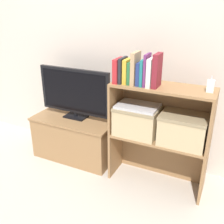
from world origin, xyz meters
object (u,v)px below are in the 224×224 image
Objects in this scene: book_crimson at (119,70)px; book_charcoal at (123,70)px; book_teal at (144,72)px; book_plum at (147,70)px; tv at (74,92)px; book_tan at (135,68)px; book_mustard at (127,71)px; book_ivory at (151,72)px; storage_basket_right at (183,128)px; book_navy at (140,74)px; baby_monitor at (211,86)px; tv_stand at (77,136)px; storage_basket_left at (137,120)px; book_maroon at (157,71)px; book_forest at (131,73)px; laptop at (138,106)px.

book_crimson is 0.95× the size of book_charcoal.
book_plum is at bearing -0.00° from book_teal.
tv is 0.75m from book_tan.
tv is 3.89× the size of book_mustard.
book_teal is (0.07, 0.00, -0.02)m from book_tan.
book_ivory is at bearing -0.00° from book_crimson.
book_mustard is 0.63m from storage_basket_right.
tv is at bearing 171.16° from book_ivory.
book_crimson is at bearing 180.00° from book_navy.
book_ivory is at bearing 0.00° from book_mustard.
storage_basket_right is at bearing -174.39° from baby_monitor.
storage_basket_left reaches higher than tv_stand.
book_ivory is (0.13, 0.00, -0.02)m from book_tan.
book_maroon reaches higher than book_ivory.
book_forest is at bearing -180.00° from book_teal.
storage_basket_left is at bearing 147.23° from book_teal.
tv is 0.83m from book_plum.
storage_basket_left is at bearing 168.42° from book_maroon.
book_navy is 0.49× the size of storage_basket_right.
book_charcoal is at bearing -180.00° from book_teal.
book_teal is (0.14, 0.00, 0.01)m from book_mustard.
book_teal is 1.68× the size of baby_monitor.
tv_stand is 1.05m from book_navy.
book_charcoal reaches higher than book_mustard.
book_mustard is 0.03m from book_forest.
book_forest is (0.03, 0.00, -0.01)m from book_mustard.
book_plum is at bearing 0.00° from book_forest.
book_teal is at bearing 180.00° from book_maroon.
book_forest is 0.41m from storage_basket_left.
tv is 1.25m from baby_monitor.
tv_stand is at bearing 172.22° from storage_basket_left.
book_tan is at bearing 180.00° from book_ivory.
tv_stand is 0.97m from book_charcoal.
book_mustard is 0.14m from book_teal.
book_crimson is 0.32m from book_maroon.
book_tan reaches higher than book_plum.
book_tan is 1.24× the size of book_teal.
book_crimson is at bearing 180.00° from book_plum.
laptop is at bearing -7.78° from tv_stand.
tv_stand is at bearing 169.92° from book_navy.
book_plum is at bearing 180.00° from book_maroon.
book_teal is at bearing 0.00° from book_navy.
tv_stand is 2.42× the size of laptop.
book_teal is at bearing -9.67° from tv_stand.
book_charcoal is 0.79× the size of book_maroon.
book_maroon reaches higher than book_plum.
book_charcoal is 0.17m from book_teal.
tv_stand is 4.32× the size of book_crimson.
book_ivory is at bearing -0.00° from book_navy.
laptop is at bearing 57.05° from book_tan.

